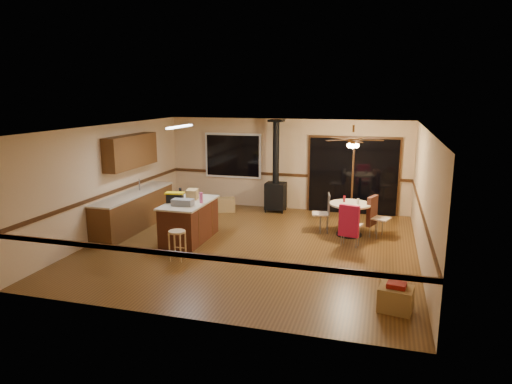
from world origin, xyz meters
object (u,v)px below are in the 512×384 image
at_px(wood_stove, 276,186).
at_px(box_corner_a, 396,299).
at_px(chair_left, 325,208).
at_px(kitchen_island, 189,221).
at_px(chair_right, 373,211).
at_px(blue_bucket, 187,241).
at_px(box_corner_b, 394,292).
at_px(toolbox_grey, 183,202).
at_px(toolbox_black, 175,198).
at_px(box_under_window, 226,205).
at_px(dining_table, 350,213).
at_px(bar_stool, 177,245).
at_px(chair_near, 349,221).

xyz_separation_m(wood_stove, box_corner_a, (3.20, -5.42, -0.54)).
bearing_deg(chair_left, wood_stove, 135.36).
height_order(kitchen_island, chair_right, chair_right).
xyz_separation_m(wood_stove, blue_bucket, (-1.15, -3.53, -0.59)).
bearing_deg(box_corner_b, box_corner_a, -87.02).
bearing_deg(toolbox_grey, chair_right, 24.45).
distance_m(wood_stove, toolbox_black, 3.58).
bearing_deg(box_under_window, chair_left, -22.29).
bearing_deg(kitchen_island, chair_left, 26.74).
bearing_deg(blue_bucket, box_corner_b, -19.98).
xyz_separation_m(dining_table, chair_right, (0.53, 0.11, 0.06)).
distance_m(kitchen_island, chair_left, 3.26).
xyz_separation_m(toolbox_grey, toolbox_black, (-0.29, 0.21, 0.03)).
height_order(kitchen_island, dining_table, kitchen_island).
bearing_deg(box_corner_b, blue_bucket, 160.02).
xyz_separation_m(box_under_window, box_corner_b, (4.54, -4.73, -0.02)).
relative_size(chair_right, box_corner_a, 1.39).
relative_size(toolbox_grey, box_corner_a, 0.91).
bearing_deg(dining_table, toolbox_black, -158.30).
relative_size(bar_stool, box_corner_a, 1.22).
height_order(toolbox_black, box_under_window, toolbox_black).
relative_size(kitchen_island, bar_stool, 2.73).
relative_size(toolbox_grey, dining_table, 0.47).
bearing_deg(wood_stove, chair_left, -44.64).
distance_m(blue_bucket, dining_table, 3.84).
xyz_separation_m(toolbox_black, box_corner_a, (4.77, -2.22, -0.81)).
distance_m(toolbox_black, bar_stool, 1.44).
bearing_deg(chair_right, wood_stove, 149.79).
height_order(bar_stool, box_under_window, bar_stool).
xyz_separation_m(toolbox_grey, chair_near, (3.54, 0.83, -0.37)).
bearing_deg(chair_near, toolbox_black, -170.77).
relative_size(kitchen_island, chair_right, 2.40).
bearing_deg(toolbox_grey, bar_stool, -72.96).
height_order(box_corner_a, box_corner_b, box_corner_a).
xyz_separation_m(box_under_window, box_corner_a, (4.56, -5.05, 0.00)).
relative_size(chair_left, box_under_window, 1.08).
xyz_separation_m(chair_right, box_under_window, (-4.09, 1.22, -0.41)).
distance_m(toolbox_grey, bar_stool, 1.17).
relative_size(bar_stool, dining_table, 0.64).
distance_m(bar_stool, chair_left, 3.79).
distance_m(toolbox_black, chair_right, 4.61).
bearing_deg(kitchen_island, toolbox_black, -149.89).
height_order(wood_stove, dining_table, wood_stove).
bearing_deg(toolbox_black, box_under_window, 85.76).
height_order(box_under_window, box_corner_a, same).
xyz_separation_m(bar_stool, box_corner_b, (4.18, -0.77, -0.14)).
relative_size(kitchen_island, chair_left, 3.26).
relative_size(chair_left, chair_near, 0.74).
distance_m(toolbox_grey, chair_near, 3.65).
bearing_deg(dining_table, chair_near, -86.32).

